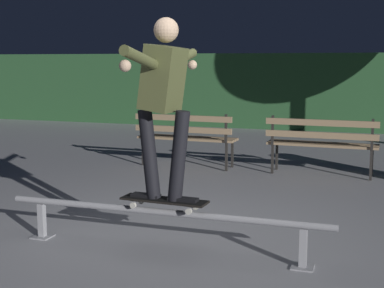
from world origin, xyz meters
TOP-DOWN VIEW (x-y plane):
  - ground_plane at (0.00, 0.00)m, footprint 90.00×90.00m
  - hedge_backdrop at (0.00, 9.33)m, footprint 24.00×1.20m
  - grind_rail at (0.00, -0.28)m, footprint 3.01×0.18m
  - skateboard at (0.02, -0.28)m, footprint 0.79×0.25m
  - skateboarder at (0.03, -0.28)m, footprint 0.62×1.41m
  - park_bench_leftmost at (-1.09, 3.48)m, footprint 1.61×0.46m
  - park_bench_left_center at (1.02, 3.48)m, footprint 1.61×0.46m

SIDE VIEW (x-z plane):
  - ground_plane at x=0.00m, z-range 0.00..0.00m
  - grind_rail at x=0.00m, z-range 0.11..0.50m
  - skateboard at x=0.02m, z-range 0.42..0.51m
  - park_bench_leftmost at x=-1.09m, z-range 0.10..0.98m
  - park_bench_left_center at x=1.02m, z-range 0.10..0.98m
  - hedge_backdrop at x=0.00m, z-range 0.00..1.87m
  - skateboarder at x=0.03m, z-range 0.62..2.18m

